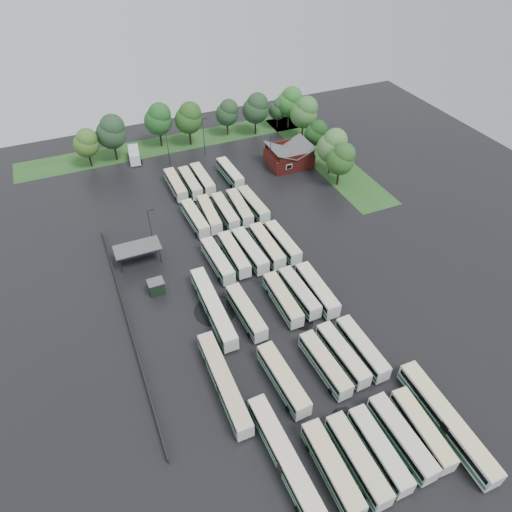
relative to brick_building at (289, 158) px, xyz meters
name	(u,v)px	position (x,y,z in m)	size (l,w,h in m)	color
ground	(274,315)	(-24.00, -42.77, -1.87)	(160.00, 160.00, 0.00)	black
brick_building	(289,158)	(0.00, 0.00, 0.00)	(10.07, 8.60, 5.39)	maroon
wash_shed	(137,248)	(-41.20, -20.74, 1.12)	(8.20, 4.20, 3.58)	#2D2D30
utility_hut	(157,287)	(-40.20, -30.17, -0.55)	(2.70, 2.20, 2.62)	black
grass_strip_north	(177,143)	(-22.00, 22.03, -1.86)	(80.00, 10.00, 0.01)	#25531E
grass_strip_east	(324,157)	(10.00, 0.03, -1.86)	(10.00, 50.00, 0.01)	#25531E
west_fence	(127,319)	(-46.20, -34.77, -1.27)	(0.10, 50.00, 1.20)	#2D2D30
bus_r0c0	(332,468)	(-28.60, -68.72, -0.11)	(2.56, 11.47, 3.19)	silver
bus_r0c1	(357,459)	(-25.24, -69.03, -0.12)	(2.46, 11.41, 3.17)	silver
bus_r0c2	(379,449)	(-22.11, -69.04, -0.18)	(2.43, 11.01, 3.06)	silver
bus_r0c3	(401,437)	(-18.66, -68.83, -0.13)	(2.59, 11.39, 3.16)	silver
bus_r0c4	(422,429)	(-15.61, -68.98, -0.20)	(2.81, 11.00, 3.03)	silver
bus_r1c0	(283,379)	(-28.55, -55.39, -0.10)	(3.02, 11.62, 3.21)	silver
bus_r1c2	(325,364)	(-21.96, -55.49, -0.19)	(2.80, 11.01, 3.04)	silver
bus_r1c3	(342,354)	(-18.73, -55.03, -0.18)	(2.81, 11.08, 3.06)	silver
bus_r1c4	(362,348)	(-15.48, -55.14, -0.18)	(2.52, 11.04, 3.06)	silver
bus_r2c0	(246,312)	(-28.47, -41.76, -0.17)	(2.87, 11.19, 3.09)	silver
bus_r2c2	(283,299)	(-21.90, -41.58, -0.17)	(2.46, 11.09, 3.08)	silver
bus_r2c3	(299,292)	(-18.66, -41.23, -0.20)	(2.65, 10.92, 3.02)	silver
bus_r2c4	(317,289)	(-15.68, -41.91, -0.11)	(2.52, 11.50, 3.20)	silver
bus_r3c0	(218,260)	(-28.46, -28.21, -0.17)	(2.81, 11.17, 3.08)	silver
bus_r3c1	(234,254)	(-25.13, -27.81, -0.17)	(2.40, 11.10, 3.09)	silver
bus_r3c2	(250,250)	(-22.06, -28.08, -0.11)	(2.90, 11.54, 3.19)	silver
bus_r3c3	(267,246)	(-18.65, -28.08, -0.10)	(2.51, 11.52, 3.20)	silver
bus_r3c4	(283,242)	(-15.40, -28.19, -0.18)	(2.68, 11.06, 3.06)	silver
bus_r4c0	(195,218)	(-28.28, -14.35, -0.19)	(2.78, 11.01, 3.04)	silver
bus_r4c1	(209,214)	(-25.22, -14.12, -0.17)	(2.91, 11.18, 3.08)	silver
bus_r4c2	(225,211)	(-21.90, -14.53, -0.17)	(2.41, 11.07, 3.08)	silver
bus_r4c3	(240,207)	(-18.65, -14.41, -0.17)	(2.88, 11.18, 3.08)	silver
bus_r4c4	(253,204)	(-15.60, -14.46, -0.16)	(2.88, 11.27, 3.11)	silver
bus_r5c0	(176,185)	(-28.43, -0.56, -0.16)	(2.46, 11.13, 3.09)	silver
bus_r5c1	(190,183)	(-25.21, -1.05, -0.19)	(2.45, 10.97, 3.05)	silver
bus_r5c2	(203,179)	(-22.19, -0.72, -0.15)	(2.51, 11.21, 3.11)	silver
bus_r5c4	(230,173)	(-15.52, -0.65, -0.16)	(2.79, 11.20, 3.09)	silver
artic_bus_west_a	(285,458)	(-33.17, -65.47, -0.15)	(2.85, 16.76, 3.10)	silver
artic_bus_west_b	(213,307)	(-32.98, -38.75, -0.12)	(2.52, 17.01, 3.15)	silver
artic_bus_west_c	(224,382)	(-36.27, -52.54, -0.17)	(2.43, 16.53, 3.06)	silver
artic_bus_east	(446,421)	(-11.99, -69.35, -0.10)	(2.80, 17.25, 3.19)	silver
minibus	(134,155)	(-33.98, 16.87, -0.27)	(3.31, 6.88, 2.89)	white
tree_north_0	(86,143)	(-44.14, 18.10, 4.43)	(5.91, 5.91, 9.79)	black
tree_north_1	(112,131)	(-37.87, 18.93, 5.70)	(7.10, 7.10, 11.76)	black
tree_north_2	(159,119)	(-25.85, 21.69, 5.54)	(6.95, 6.95, 11.51)	black
tree_north_3	(189,118)	(-18.63, 19.48, 5.48)	(6.89, 6.89, 11.41)	black
tree_north_4	(227,112)	(-7.86, 20.77, 4.49)	(5.97, 5.97, 9.88)	#39291A
tree_north_5	(256,108)	(-0.73, 18.40, 5.40)	(6.81, 6.81, 11.28)	black
tree_north_6	(290,102)	(9.25, 18.58, 5.44)	(6.86, 6.86, 11.36)	black
tree_east_0	(341,159)	(6.32, -12.62, 4.76)	(6.22, 6.22, 10.30)	black
tree_east_1	(333,145)	(7.08, -7.54, 5.40)	(6.82, 6.82, 11.30)	#3C2615
tree_east_2	(316,133)	(8.44, 2.31, 3.87)	(5.42, 5.38, 8.92)	#352417
tree_east_3	(305,112)	(9.52, 10.70, 5.60)	(7.01, 7.01, 11.61)	#3C2417
tree_east_4	(278,109)	(6.45, 19.72, 3.53)	(5.08, 5.07, 8.39)	black
lamp_post_ne	(271,151)	(-5.57, -1.47, 3.61)	(1.45, 0.28, 9.43)	#2D2D30
lamp_post_nw	(151,227)	(-37.76, -18.74, 3.51)	(1.42, 0.28, 9.25)	#2D2D30
lamp_post_back_w	(168,145)	(-26.54, 11.16, 3.55)	(1.44, 0.28, 9.33)	#2D2D30
lamp_post_back_e	(204,134)	(-17.08, 12.65, 3.77)	(1.50, 0.29, 9.71)	#2D2D30
puddle_0	(346,421)	(-23.13, -63.48, -1.86)	(4.15, 4.15, 0.01)	black
puddle_1	(402,407)	(-15.09, -64.83, -1.86)	(4.29, 4.29, 0.01)	black
puddle_2	(215,311)	(-32.52, -38.06, -1.86)	(7.04, 7.04, 0.01)	black
puddle_3	(303,323)	(-20.37, -46.15, -1.86)	(3.32, 3.32, 0.01)	black
puddle_4	(422,389)	(-10.76, -63.58, -1.86)	(2.70, 2.70, 0.01)	black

